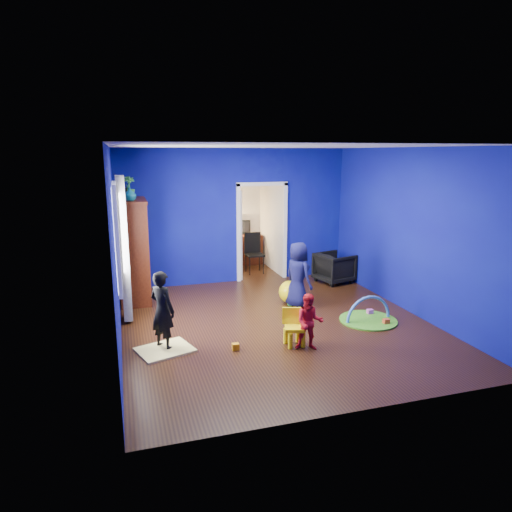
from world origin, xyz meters
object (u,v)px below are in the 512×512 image
object	(u,v)px
child_navy	(298,275)
tv_armoire	(133,251)
crt_tv	(135,248)
folding_chair	(255,254)
vase	(130,194)
child_black	(162,310)
toddler_red	(309,322)
kid_chair	(294,329)
hopper_ball	(290,292)
armchair	(334,268)
play_mat	(368,320)
study_desk	(244,249)

from	to	relation	value
child_navy	tv_armoire	distance (m)	3.17
crt_tv	folding_chair	size ratio (longest dim) A/B	0.76
vase	child_navy	bearing A→B (deg)	-19.24
child_black	vase	xyz separation A→B (m)	(-0.31, 2.15, 1.49)
child_navy	toddler_red	distance (m)	1.89
tv_armoire	kid_chair	size ratio (longest dim) A/B	3.92
vase	hopper_ball	distance (m)	3.46
vase	tv_armoire	world-z (taller)	vase
armchair	vase	world-z (taller)	vase
child_navy	play_mat	distance (m)	1.49
child_navy	kid_chair	bearing A→B (deg)	135.70
child_black	hopper_ball	world-z (taller)	child_black
child_navy	kid_chair	world-z (taller)	child_navy
armchair	study_desk	distance (m)	2.67
vase	kid_chair	world-z (taller)	vase
child_black	study_desk	xyz separation A→B (m)	(2.50, 4.69, -0.21)
study_desk	folding_chair	world-z (taller)	folding_chair
play_mat	vase	bearing A→B (deg)	151.57
play_mat	hopper_ball	bearing A→B (deg)	126.14
play_mat	study_desk	bearing A→B (deg)	101.73
vase	tv_armoire	xyz separation A→B (m)	(0.00, 0.30, -1.10)
armchair	play_mat	xyz separation A→B (m)	(-0.51, -2.34, -0.32)
child_navy	tv_armoire	bearing A→B (deg)	44.68
kid_chair	child_navy	bearing A→B (deg)	83.90
hopper_ball	child_black	bearing A→B (deg)	-150.91
tv_armoire	armchair	bearing A→B (deg)	0.06
hopper_ball	crt_tv	bearing A→B (deg)	159.28
hopper_ball	study_desk	world-z (taller)	study_desk
tv_armoire	crt_tv	xyz separation A→B (m)	(0.04, 0.00, 0.04)
folding_chair	toddler_red	bearing A→B (deg)	-96.23
armchair	folding_chair	distance (m)	1.94
child_navy	study_desk	size ratio (longest dim) A/B	1.39
toddler_red	vase	size ratio (longest dim) A/B	3.54
child_navy	armchair	bearing A→B (deg)	-67.76
child_black	toddler_red	xyz separation A→B (m)	(2.02, -0.65, -0.17)
child_black	folding_chair	size ratio (longest dim) A/B	1.27
folding_chair	crt_tv	bearing A→B (deg)	-155.21
toddler_red	kid_chair	world-z (taller)	toddler_red
hopper_ball	folding_chair	distance (m)	2.34
kid_chair	tv_armoire	bearing A→B (deg)	144.18
vase	study_desk	xyz separation A→B (m)	(2.81, 2.54, -1.70)
armchair	kid_chair	size ratio (longest dim) A/B	1.45
child_navy	vase	size ratio (longest dim) A/B	5.16
vase	hopper_ball	size ratio (longest dim) A/B	0.54
toddler_red	tv_armoire	bearing A→B (deg)	146.31
armchair	study_desk	world-z (taller)	study_desk
child_navy	kid_chair	xyz separation A→B (m)	(-0.69, -1.60, -0.36)
toddler_red	crt_tv	world-z (taller)	crt_tv
crt_tv	hopper_ball	distance (m)	3.08
child_navy	toddler_red	size ratio (longest dim) A/B	1.46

